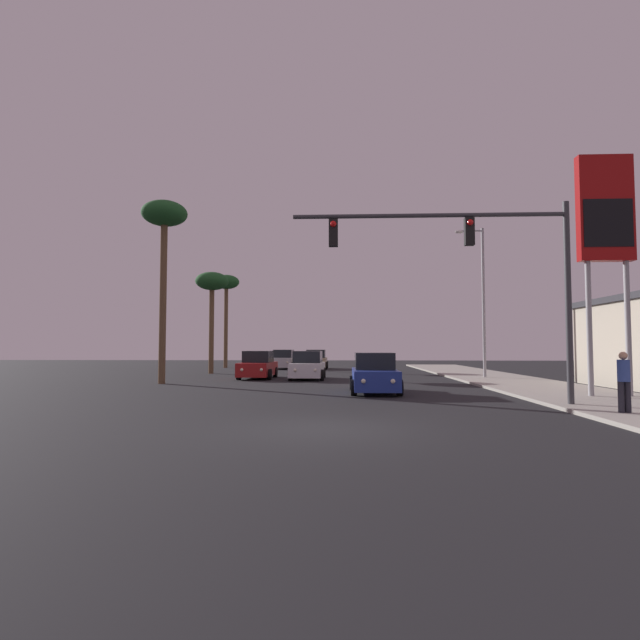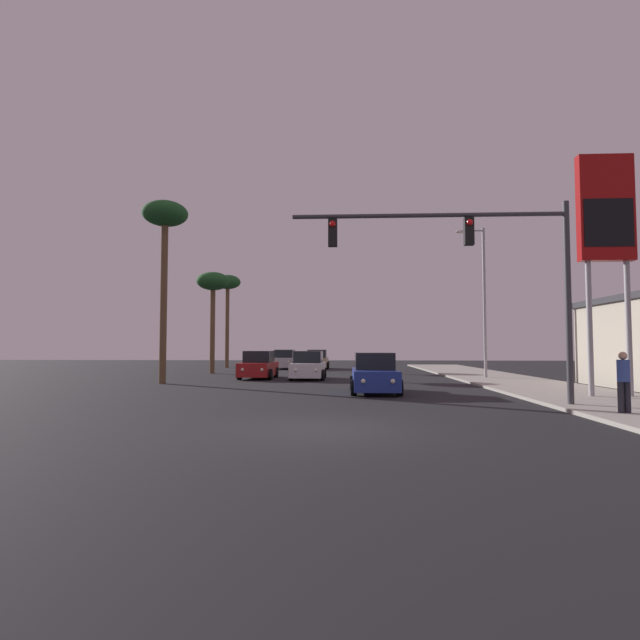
% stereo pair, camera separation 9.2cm
% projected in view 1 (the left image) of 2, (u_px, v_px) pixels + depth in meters
% --- Properties ---
extents(ground_plane, '(120.00, 120.00, 0.00)m').
position_uv_depth(ground_plane, '(325.00, 429.00, 11.69)').
color(ground_plane, black).
extents(sidewalk_right, '(5.00, 60.00, 0.12)m').
position_uv_depth(sidewalk_right, '(555.00, 391.00, 21.25)').
color(sidewalk_right, '#9E998E').
rests_on(sidewalk_right, ground).
extents(car_red, '(2.04, 4.34, 1.68)m').
position_uv_depth(car_red, '(258.00, 366.00, 30.46)').
color(car_red, maroon).
rests_on(car_red, ground).
extents(car_white, '(2.04, 4.34, 1.68)m').
position_uv_depth(car_white, '(308.00, 366.00, 29.74)').
color(car_white, silver).
rests_on(car_white, ground).
extents(car_blue, '(2.04, 4.31, 1.68)m').
position_uv_depth(car_blue, '(374.00, 375.00, 21.00)').
color(car_blue, navy).
rests_on(car_blue, ground).
extents(car_silver, '(2.04, 4.33, 1.68)m').
position_uv_depth(car_silver, '(284.00, 360.00, 43.99)').
color(car_silver, '#B7B7BC').
rests_on(car_silver, ground).
extents(car_tan, '(2.04, 4.32, 1.68)m').
position_uv_depth(car_tan, '(316.00, 360.00, 43.79)').
color(car_tan, tan).
rests_on(car_tan, ground).
extents(traffic_light_mast, '(8.95, 0.36, 6.50)m').
position_uv_depth(traffic_light_mast, '(483.00, 258.00, 16.14)').
color(traffic_light_mast, '#38383D').
rests_on(traffic_light_mast, sidewalk_right).
extents(street_lamp, '(1.74, 0.24, 9.00)m').
position_uv_depth(street_lamp, '(481.00, 294.00, 30.03)').
color(street_lamp, '#99999E').
rests_on(street_lamp, sidewalk_right).
extents(gas_station_sign, '(2.00, 0.42, 9.00)m').
position_uv_depth(gas_station_sign, '(605.00, 221.00, 18.65)').
color(gas_station_sign, '#99999E').
rests_on(gas_station_sign, sidewalk_right).
extents(pedestrian_on_sidewalk, '(0.34, 0.32, 1.67)m').
position_uv_depth(pedestrian_on_sidewalk, '(624.00, 379.00, 13.71)').
color(pedestrian_on_sidewalk, '#23232D').
rests_on(pedestrian_on_sidewalk, sidewalk_right).
extents(palm_tree_mid, '(2.40, 2.40, 7.39)m').
position_uv_depth(palm_tree_mid, '(212.00, 286.00, 36.38)').
color(palm_tree_mid, brown).
rests_on(palm_tree_mid, ground).
extents(palm_tree_far, '(2.40, 2.40, 8.65)m').
position_uv_depth(palm_tree_far, '(226.00, 287.00, 46.47)').
color(palm_tree_far, brown).
rests_on(palm_tree_far, ground).
extents(palm_tree_near, '(2.40, 2.40, 9.70)m').
position_uv_depth(palm_tree_near, '(164.00, 225.00, 26.51)').
color(palm_tree_near, brown).
rests_on(palm_tree_near, ground).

